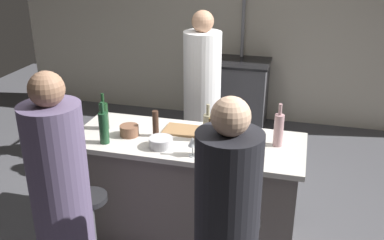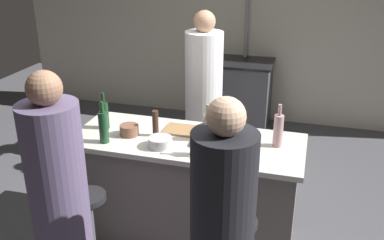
{
  "view_description": "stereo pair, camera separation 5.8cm",
  "coord_description": "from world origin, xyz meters",
  "px_view_note": "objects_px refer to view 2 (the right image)",
  "views": [
    {
      "loc": [
        0.82,
        -2.92,
        2.33
      ],
      "look_at": [
        0.0,
        0.15,
        1.0
      ],
      "focal_mm": 40.6,
      "sensor_mm": 36.0,
      "label": 1
    },
    {
      "loc": [
        0.88,
        -2.91,
        2.33
      ],
      "look_at": [
        0.0,
        0.15,
        1.0
      ],
      "focal_mm": 40.6,
      "sensor_mm": 36.0,
      "label": 2
    }
  ],
  "objects_px": {
    "pepper_mill": "(155,123)",
    "wine_bottle_red": "(104,115)",
    "mixing_bowl_steel": "(160,142)",
    "wine_glass_near_right_guest": "(220,117)",
    "mixing_bowl_ceramic": "(237,132)",
    "chef": "(204,105)",
    "mixing_bowl_wooden": "(129,130)",
    "wine_bottle_green": "(104,127)",
    "wine_glass_by_chef": "(192,143)",
    "bar_stool_left": "(91,231)",
    "cutting_board": "(184,130)",
    "wine_bottle_amber": "(209,142)",
    "guest_left": "(61,211)",
    "wine_bottle_rose": "(278,130)",
    "wine_bottle_white": "(207,127)",
    "potted_plant": "(61,127)",
    "stove_range": "(240,94)"
  },
  "relations": [
    {
      "from": "guest_left",
      "to": "wine_glass_by_chef",
      "type": "height_order",
      "value": "guest_left"
    },
    {
      "from": "chef",
      "to": "potted_plant",
      "type": "relative_size",
      "value": 3.33
    },
    {
      "from": "mixing_bowl_wooden",
      "to": "mixing_bowl_steel",
      "type": "height_order",
      "value": "mixing_bowl_wooden"
    },
    {
      "from": "stove_range",
      "to": "mixing_bowl_steel",
      "type": "height_order",
      "value": "mixing_bowl_steel"
    },
    {
      "from": "wine_bottle_green",
      "to": "wine_glass_by_chef",
      "type": "height_order",
      "value": "wine_bottle_green"
    },
    {
      "from": "wine_bottle_rose",
      "to": "wine_glass_by_chef",
      "type": "xyz_separation_m",
      "value": [
        -0.57,
        -0.33,
        -0.03
      ]
    },
    {
      "from": "wine_glass_by_chef",
      "to": "mixing_bowl_steel",
      "type": "height_order",
      "value": "wine_glass_by_chef"
    },
    {
      "from": "wine_bottle_amber",
      "to": "mixing_bowl_wooden",
      "type": "xyz_separation_m",
      "value": [
        -0.69,
        0.17,
        -0.07
      ]
    },
    {
      "from": "guest_left",
      "to": "pepper_mill",
      "type": "height_order",
      "value": "guest_left"
    },
    {
      "from": "bar_stool_left",
      "to": "wine_bottle_white",
      "type": "bearing_deg",
      "value": 42.74
    },
    {
      "from": "pepper_mill",
      "to": "wine_bottle_amber",
      "type": "bearing_deg",
      "value": -24.39
    },
    {
      "from": "wine_bottle_rose",
      "to": "mixing_bowl_steel",
      "type": "xyz_separation_m",
      "value": [
        -0.83,
        -0.25,
        -0.09
      ]
    },
    {
      "from": "potted_plant",
      "to": "wine_bottle_red",
      "type": "relative_size",
      "value": 1.72
    },
    {
      "from": "wine_glass_near_right_guest",
      "to": "mixing_bowl_ceramic",
      "type": "distance_m",
      "value": 0.21
    },
    {
      "from": "wine_bottle_amber",
      "to": "mixing_bowl_steel",
      "type": "height_order",
      "value": "wine_bottle_amber"
    },
    {
      "from": "wine_bottle_white",
      "to": "wine_bottle_green",
      "type": "distance_m",
      "value": 0.78
    },
    {
      "from": "wine_bottle_amber",
      "to": "wine_glass_near_right_guest",
      "type": "xyz_separation_m",
      "value": [
        -0.03,
        0.49,
        -0.0
      ]
    },
    {
      "from": "wine_bottle_white",
      "to": "chef",
      "type": "bearing_deg",
      "value": 106.15
    },
    {
      "from": "guest_left",
      "to": "wine_bottle_white",
      "type": "height_order",
      "value": "guest_left"
    },
    {
      "from": "wine_bottle_white",
      "to": "mixing_bowl_steel",
      "type": "xyz_separation_m",
      "value": [
        -0.31,
        -0.21,
        -0.07
      ]
    },
    {
      "from": "chef",
      "to": "pepper_mill",
      "type": "bearing_deg",
      "value": -97.0
    },
    {
      "from": "potted_plant",
      "to": "cutting_board",
      "type": "bearing_deg",
      "value": -28.6
    },
    {
      "from": "pepper_mill",
      "to": "wine_bottle_red",
      "type": "xyz_separation_m",
      "value": [
        -0.45,
        0.03,
        0.01
      ]
    },
    {
      "from": "wine_bottle_white",
      "to": "wine_bottle_green",
      "type": "bearing_deg",
      "value": -161.43
    },
    {
      "from": "wine_bottle_red",
      "to": "wine_bottle_green",
      "type": "bearing_deg",
      "value": -64.36
    },
    {
      "from": "wine_bottle_amber",
      "to": "wine_glass_near_right_guest",
      "type": "bearing_deg",
      "value": 93.86
    },
    {
      "from": "wine_bottle_red",
      "to": "mixing_bowl_steel",
      "type": "xyz_separation_m",
      "value": [
        0.55,
        -0.2,
        -0.08
      ]
    },
    {
      "from": "cutting_board",
      "to": "wine_bottle_rose",
      "type": "bearing_deg",
      "value": -4.97
    },
    {
      "from": "chef",
      "to": "mixing_bowl_wooden",
      "type": "bearing_deg",
      "value": -107.2
    },
    {
      "from": "chef",
      "to": "pepper_mill",
      "type": "xyz_separation_m",
      "value": [
        -0.12,
        -1.01,
        0.2
      ]
    },
    {
      "from": "wine_bottle_rose",
      "to": "mixing_bowl_ceramic",
      "type": "relative_size",
      "value": 1.9
    },
    {
      "from": "guest_left",
      "to": "pepper_mill",
      "type": "relative_size",
      "value": 7.98
    },
    {
      "from": "wine_bottle_rose",
      "to": "wine_bottle_amber",
      "type": "relative_size",
      "value": 1.14
    },
    {
      "from": "chef",
      "to": "mixing_bowl_ceramic",
      "type": "xyz_separation_m",
      "value": [
        0.49,
        -0.85,
        0.13
      ]
    },
    {
      "from": "stove_range",
      "to": "potted_plant",
      "type": "distance_m",
      "value": 2.3
    },
    {
      "from": "guest_left",
      "to": "wine_bottle_amber",
      "type": "bearing_deg",
      "value": 44.32
    },
    {
      "from": "guest_left",
      "to": "mixing_bowl_wooden",
      "type": "xyz_separation_m",
      "value": [
        0.07,
        0.91,
        0.16
      ]
    },
    {
      "from": "pepper_mill",
      "to": "wine_glass_near_right_guest",
      "type": "bearing_deg",
      "value": 31.11
    },
    {
      "from": "guest_left",
      "to": "mixing_bowl_steel",
      "type": "distance_m",
      "value": 0.88
    },
    {
      "from": "wine_bottle_rose",
      "to": "mixing_bowl_wooden",
      "type": "xyz_separation_m",
      "value": [
        -1.14,
        -0.12,
        -0.09
      ]
    },
    {
      "from": "wine_bottle_red",
      "to": "mixing_bowl_ceramic",
      "type": "relative_size",
      "value": 1.73
    },
    {
      "from": "mixing_bowl_steel",
      "to": "mixing_bowl_ceramic",
      "type": "bearing_deg",
      "value": 32.97
    },
    {
      "from": "bar_stool_left",
      "to": "wine_bottle_white",
      "type": "relative_size",
      "value": 2.32
    },
    {
      "from": "wine_bottle_red",
      "to": "wine_glass_by_chef",
      "type": "bearing_deg",
      "value": -19.08
    },
    {
      "from": "bar_stool_left",
      "to": "cutting_board",
      "type": "height_order",
      "value": "cutting_board"
    },
    {
      "from": "wine_bottle_rose",
      "to": "wine_glass_near_right_guest",
      "type": "xyz_separation_m",
      "value": [
        -0.48,
        0.2,
        -0.03
      ]
    },
    {
      "from": "wine_bottle_red",
      "to": "mixing_bowl_ceramic",
      "type": "distance_m",
      "value": 1.08
    },
    {
      "from": "wine_bottle_white",
      "to": "wine_glass_by_chef",
      "type": "height_order",
      "value": "wine_bottle_white"
    },
    {
      "from": "guest_left",
      "to": "wine_bottle_red",
      "type": "bearing_deg",
      "value": 100.29
    },
    {
      "from": "guest_left",
      "to": "mixing_bowl_ceramic",
      "type": "xyz_separation_m",
      "value": [
        0.89,
        1.12,
        0.16
      ]
    }
  ]
}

